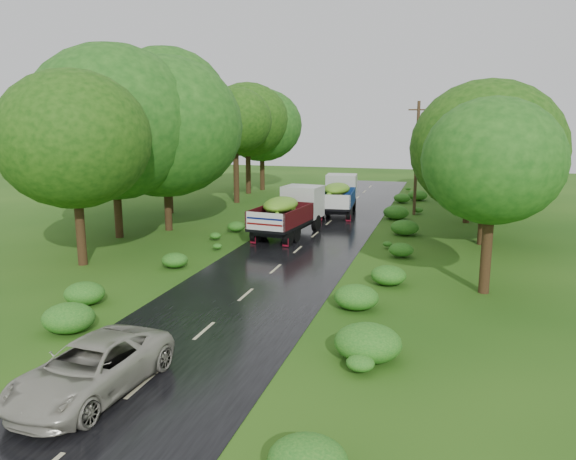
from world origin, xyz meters
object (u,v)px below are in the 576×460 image
at_px(truck_near, 290,210).
at_px(utility_pole, 416,157).
at_px(car, 91,368).
at_px(truck_far, 339,193).

relative_size(truck_near, utility_pole, 0.84).
distance_m(car, utility_pole, 30.36).
height_order(truck_far, car, truck_far).
bearing_deg(car, truck_near, 95.26).
height_order(truck_far, utility_pole, utility_pole).
bearing_deg(truck_near, utility_pole, 61.32).
distance_m(truck_near, utility_pole, 11.73).
bearing_deg(truck_far, truck_near, -104.85).
xyz_separation_m(truck_near, utility_pole, (6.67, 9.30, 2.59)).
distance_m(truck_far, car, 28.23).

